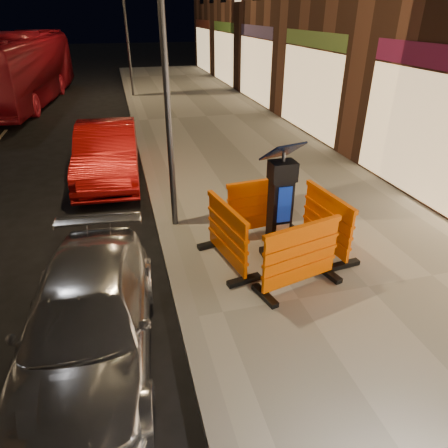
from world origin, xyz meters
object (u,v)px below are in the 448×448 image
object	(u,v)px
barrier_front	(301,257)
car_silver	(95,354)
parking_kiosk	(280,206)
barrier_kerbside	(227,236)
bus_doubledecker	(27,104)
barrier_bldgside	(327,222)
car_red	(111,178)
barrier_back	(261,206)

from	to	relation	value
barrier_front	car_silver	distance (m)	3.35
parking_kiosk	barrier_front	size ratio (longest dim) A/B	1.40
parking_kiosk	barrier_kerbside	bearing A→B (deg)	171.15
parking_kiosk	bus_doubledecker	size ratio (longest dim) A/B	0.17
barrier_bldgside	car_red	world-z (taller)	barrier_bldgside
barrier_back	car_red	distance (m)	5.22
parking_kiosk	car_silver	world-z (taller)	parking_kiosk
car_red	barrier_bldgside	bearing A→B (deg)	-50.71
parking_kiosk	barrier_back	world-z (taller)	parking_kiosk
barrier_front	car_red	distance (m)	6.86
parking_kiosk	barrier_front	distance (m)	1.05
barrier_back	car_silver	distance (m)	4.11
barrier_front	bus_doubledecker	world-z (taller)	bus_doubledecker
parking_kiosk	barrier_bldgside	size ratio (longest dim) A/B	1.40
barrier_back	bus_doubledecker	bearing A→B (deg)	107.94
barrier_back	car_silver	xyz separation A→B (m)	(-3.23, -2.44, -0.72)
barrier_back	car_red	size ratio (longest dim) A/B	0.33
parking_kiosk	barrier_bldgside	distance (m)	1.05
parking_kiosk	car_silver	bearing A→B (deg)	-164.12
barrier_bldgside	car_silver	distance (m)	4.50
barrier_kerbside	bus_doubledecker	size ratio (longest dim) A/B	0.12
barrier_kerbside	car_red	distance (m)	5.62
car_silver	bus_doubledecker	distance (m)	18.53
barrier_kerbside	barrier_bldgside	bearing A→B (deg)	-100.85
barrier_front	barrier_kerbside	world-z (taller)	same
barrier_front	car_red	size ratio (longest dim) A/B	0.33
barrier_bldgside	bus_doubledecker	distance (m)	18.45
bus_doubledecker	parking_kiosk	bearing A→B (deg)	-61.45
barrier_front	barrier_kerbside	xyz separation A→B (m)	(-0.95, 0.95, 0.00)
car_silver	barrier_front	bearing A→B (deg)	14.67
barrier_front	barrier_back	world-z (taller)	same
car_silver	parking_kiosk	bearing A→B (deg)	29.95
barrier_kerbside	barrier_back	bearing A→B (deg)	-55.85
car_silver	barrier_back	bearing A→B (deg)	42.26
barrier_back	car_silver	size ratio (longest dim) A/B	0.36
car_red	bus_doubledecker	bearing A→B (deg)	111.88
car_red	bus_doubledecker	world-z (taller)	bus_doubledecker
barrier_bldgside	car_silver	world-z (taller)	barrier_bldgside
barrier_front	car_red	xyz separation A→B (m)	(-2.93, 6.16, -0.72)
barrier_back	bus_doubledecker	world-z (taller)	bus_doubledecker
barrier_bldgside	bus_doubledecker	world-z (taller)	bus_doubledecker
car_red	bus_doubledecker	size ratio (longest dim) A/B	0.38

